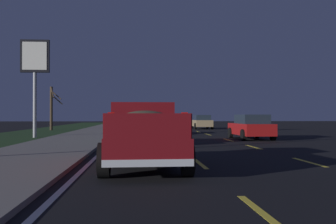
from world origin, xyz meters
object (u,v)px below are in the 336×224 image
at_px(sedan_tan, 202,122).
at_px(sedan_green, 143,129).
at_px(bare_tree_far, 52,107).
at_px(pickup_truck, 143,133).
at_px(sedan_silver, 141,124).
at_px(sedan_red, 251,127).
at_px(gas_price_sign, 35,64).

height_order(sedan_tan, sedan_green, same).
distance_m(sedan_green, bare_tree_far, 21.55).
bearing_deg(pickup_truck, sedan_silver, -0.19).
xyz_separation_m(sedan_red, sedan_green, (-3.51, 6.79, 0.00)).
xyz_separation_m(sedan_tan, bare_tree_far, (-2.62, 15.70, 1.56)).
xyz_separation_m(pickup_truck, sedan_silver, (18.95, -0.06, -0.20)).
bearing_deg(pickup_truck, sedan_tan, -12.25).
bearing_deg(gas_price_sign, pickup_truck, -155.22).
bearing_deg(gas_price_sign, sedan_green, -131.31).
height_order(sedan_green, sedan_silver, same).
bearing_deg(bare_tree_far, sedan_tan, -80.51).
xyz_separation_m(sedan_red, sedan_silver, (6.36, 6.79, 0.00)).
relative_size(pickup_truck, bare_tree_far, 1.24).
relative_size(pickup_truck, sedan_red, 1.24).
bearing_deg(sedan_silver, sedan_red, -133.11).
height_order(pickup_truck, sedan_green, pickup_truck).
bearing_deg(sedan_red, sedan_tan, 0.21).
distance_m(sedan_tan, gas_price_sign, 21.48).
bearing_deg(sedan_red, gas_price_sign, 78.73).
distance_m(sedan_red, bare_tree_far, 22.53).
xyz_separation_m(pickup_truck, gas_price_sign, (15.38, 7.10, 3.94)).
bearing_deg(sedan_tan, sedan_green, 163.12).
relative_size(pickup_truck, sedan_green, 1.23).
relative_size(sedan_green, bare_tree_far, 1.01).
bearing_deg(bare_tree_far, gas_price_sign, -172.19).
bearing_deg(sedan_tan, sedan_silver, 151.32).
bearing_deg(sedan_green, pickup_truck, 179.60).
relative_size(sedan_red, sedan_green, 1.00).
relative_size(sedan_green, gas_price_sign, 0.68).
relative_size(sedan_tan, gas_price_sign, 0.67).
bearing_deg(gas_price_sign, sedan_red, -101.27).
bearing_deg(sedan_tan, bare_tree_far, 99.49).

